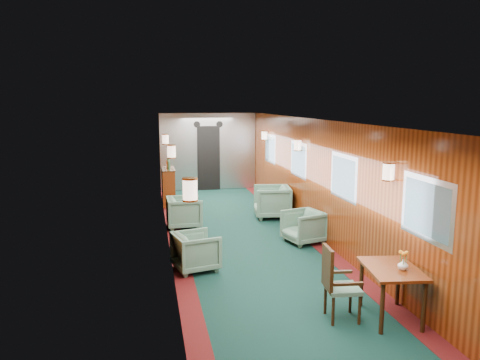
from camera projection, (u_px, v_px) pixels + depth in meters
The scene contains 12 objects.
room at pixel (248, 161), 8.80m from camera, with size 12.00×12.10×2.40m.
bulkhead at pixel (208, 152), 14.59m from camera, with size 2.98×0.17×2.39m.
windows_right at pixel (318, 167), 9.35m from camera, with size 0.02×8.60×0.80m.
wall_sconces at pixel (242, 150), 9.32m from camera, with size 2.97×7.97×0.25m.
dining_table at pixel (392, 276), 5.91m from camera, with size 0.75×0.99×0.68m.
side_chair at pixel (336, 280), 5.90m from camera, with size 0.46×0.48×0.96m.
credenza at pixel (168, 186), 12.60m from camera, with size 0.34×1.09×1.26m.
flower_vase at pixel (403, 265), 5.80m from camera, with size 0.13×0.13×0.13m, color silver.
armchair_left_near at pixel (196, 251), 7.69m from camera, with size 0.67×0.69×0.63m, color #1F493B.
armchair_left_far at pixel (184, 212), 10.27m from camera, with size 0.73×0.75×0.69m, color #1F493B.
armchair_right_near at pixel (304, 227), 9.17m from camera, with size 0.68×0.70×0.64m, color #1F493B.
armchair_right_far at pixel (272, 202), 11.15m from camera, with size 0.82×0.84×0.77m, color #1F493B.
Camera 1 is at (-1.83, -8.54, 2.76)m, focal length 35.00 mm.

